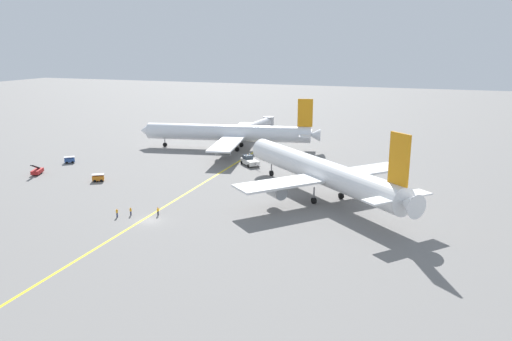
{
  "coord_description": "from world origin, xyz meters",
  "views": [
    {
      "loc": [
        47.1,
        -72.4,
        31.01
      ],
      "look_at": [
        10.88,
        26.16,
        4.0
      ],
      "focal_mm": 34.72,
      "sensor_mm": 36.0,
      "label": 1
    }
  ],
  "objects_px": {
    "ground_crew_ramp_agent_by_cones": "(117,213)",
    "ground_crew_marshaller_foreground": "(158,211)",
    "pushback_tug": "(249,161)",
    "gse_belt_loader_portside": "(37,171)",
    "gse_baggage_cart_near_cluster": "(98,178)",
    "gse_baggage_cart_trailing": "(69,160)",
    "airliner_at_gate_left": "(230,133)",
    "jet_bridge": "(260,125)",
    "ground_crew_wing_walker_right": "(131,211)",
    "airliner_being_pushed": "(320,171)"
  },
  "relations": [
    {
      "from": "pushback_tug",
      "to": "gse_belt_loader_portside",
      "type": "relative_size",
      "value": 1.55
    },
    {
      "from": "ground_crew_wing_walker_right",
      "to": "jet_bridge",
      "type": "distance_m",
      "value": 84.65
    },
    {
      "from": "ground_crew_wing_walker_right",
      "to": "ground_crew_marshaller_foreground",
      "type": "bearing_deg",
      "value": 20.43
    },
    {
      "from": "gse_belt_loader_portside",
      "to": "airliner_at_gate_left",
      "type": "bearing_deg",
      "value": 53.64
    },
    {
      "from": "gse_baggage_cart_trailing",
      "to": "ground_crew_ramp_agent_by_cones",
      "type": "height_order",
      "value": "gse_baggage_cart_trailing"
    },
    {
      "from": "airliner_being_pushed",
      "to": "pushback_tug",
      "type": "bearing_deg",
      "value": 138.01
    },
    {
      "from": "pushback_tug",
      "to": "ground_crew_ramp_agent_by_cones",
      "type": "xyz_separation_m",
      "value": [
        -8.58,
        -45.88,
        -0.32
      ]
    },
    {
      "from": "ground_crew_ramp_agent_by_cones",
      "to": "airliner_being_pushed",
      "type": "bearing_deg",
      "value": 37.33
    },
    {
      "from": "gse_belt_loader_portside",
      "to": "airliner_being_pushed",
      "type": "bearing_deg",
      "value": 4.43
    },
    {
      "from": "gse_belt_loader_portside",
      "to": "ground_crew_ramp_agent_by_cones",
      "type": "xyz_separation_m",
      "value": [
        36.79,
        -19.24,
        0.02
      ]
    },
    {
      "from": "pushback_tug",
      "to": "jet_bridge",
      "type": "bearing_deg",
      "value": 106.12
    },
    {
      "from": "gse_baggage_cart_trailing",
      "to": "ground_crew_ramp_agent_by_cones",
      "type": "distance_m",
      "value": 49.03
    },
    {
      "from": "pushback_tug",
      "to": "jet_bridge",
      "type": "height_order",
      "value": "jet_bridge"
    },
    {
      "from": "airliner_being_pushed",
      "to": "ground_crew_marshaller_foreground",
      "type": "relative_size",
      "value": 27.93
    },
    {
      "from": "gse_belt_loader_portside",
      "to": "gse_baggage_cart_near_cluster",
      "type": "distance_m",
      "value": 18.03
    },
    {
      "from": "ground_crew_wing_walker_right",
      "to": "gse_baggage_cart_trailing",
      "type": "bearing_deg",
      "value": 142.79
    },
    {
      "from": "ground_crew_wing_walker_right",
      "to": "ground_crew_ramp_agent_by_cones",
      "type": "xyz_separation_m",
      "value": [
        -1.76,
        -1.76,
        0.05
      ]
    },
    {
      "from": "gse_belt_loader_portside",
      "to": "gse_baggage_cart_near_cluster",
      "type": "bearing_deg",
      "value": -0.49
    },
    {
      "from": "pushback_tug",
      "to": "gse_belt_loader_portside",
      "type": "height_order",
      "value": "gse_belt_loader_portside"
    },
    {
      "from": "ground_crew_marshaller_foreground",
      "to": "jet_bridge",
      "type": "distance_m",
      "value": 83.3
    },
    {
      "from": "airliner_at_gate_left",
      "to": "ground_crew_wing_walker_right",
      "type": "height_order",
      "value": "airliner_at_gate_left"
    },
    {
      "from": "ground_crew_ramp_agent_by_cones",
      "to": "jet_bridge",
      "type": "height_order",
      "value": "jet_bridge"
    },
    {
      "from": "gse_belt_loader_portside",
      "to": "ground_crew_wing_walker_right",
      "type": "bearing_deg",
      "value": -24.4
    },
    {
      "from": "airliner_at_gate_left",
      "to": "jet_bridge",
      "type": "distance_m",
      "value": 23.01
    },
    {
      "from": "pushback_tug",
      "to": "ground_crew_ramp_agent_by_cones",
      "type": "distance_m",
      "value": 46.68
    },
    {
      "from": "jet_bridge",
      "to": "ground_crew_ramp_agent_by_cones",
      "type": "bearing_deg",
      "value": -87.95
    },
    {
      "from": "gse_belt_loader_portside",
      "to": "ground_crew_marshaller_foreground",
      "type": "xyz_separation_m",
      "value": [
        43.31,
        -15.72,
        -0.01
      ]
    },
    {
      "from": "airliner_at_gate_left",
      "to": "jet_bridge",
      "type": "bearing_deg",
      "value": 86.74
    },
    {
      "from": "jet_bridge",
      "to": "ground_crew_wing_walker_right",
      "type": "bearing_deg",
      "value": -86.72
    },
    {
      "from": "ground_crew_wing_walker_right",
      "to": "jet_bridge",
      "type": "bearing_deg",
      "value": 93.28
    },
    {
      "from": "pushback_tug",
      "to": "jet_bridge",
      "type": "distance_m",
      "value": 42.08
    },
    {
      "from": "gse_belt_loader_portside",
      "to": "ground_crew_ramp_agent_by_cones",
      "type": "height_order",
      "value": "gse_belt_loader_portside"
    },
    {
      "from": "gse_baggage_cart_near_cluster",
      "to": "gse_belt_loader_portside",
      "type": "bearing_deg",
      "value": 179.51
    },
    {
      "from": "gse_belt_loader_portside",
      "to": "gse_baggage_cart_trailing",
      "type": "height_order",
      "value": "gse_belt_loader_portside"
    },
    {
      "from": "gse_belt_loader_portside",
      "to": "pushback_tug",
      "type": "bearing_deg",
      "value": 30.42
    },
    {
      "from": "ground_crew_wing_walker_right",
      "to": "ground_crew_marshaller_foreground",
      "type": "xyz_separation_m",
      "value": [
        4.75,
        1.77,
        0.02
      ]
    },
    {
      "from": "airliner_at_gate_left",
      "to": "gse_belt_loader_portside",
      "type": "height_order",
      "value": "airliner_at_gate_left"
    },
    {
      "from": "ground_crew_wing_walker_right",
      "to": "ground_crew_ramp_agent_by_cones",
      "type": "bearing_deg",
      "value": -135.12
    },
    {
      "from": "ground_crew_ramp_agent_by_cones",
      "to": "ground_crew_marshaller_foreground",
      "type": "bearing_deg",
      "value": 28.42
    },
    {
      "from": "ground_crew_marshaller_foreground",
      "to": "ground_crew_ramp_agent_by_cones",
      "type": "bearing_deg",
      "value": -151.58
    },
    {
      "from": "pushback_tug",
      "to": "ground_crew_wing_walker_right",
      "type": "bearing_deg",
      "value": -98.78
    },
    {
      "from": "pushback_tug",
      "to": "ground_crew_marshaller_foreground",
      "type": "distance_m",
      "value": 42.41
    },
    {
      "from": "airliner_at_gate_left",
      "to": "pushback_tug",
      "type": "bearing_deg",
      "value": -53.27
    },
    {
      "from": "pushback_tug",
      "to": "ground_crew_ramp_agent_by_cones",
      "type": "bearing_deg",
      "value": -100.59
    },
    {
      "from": "gse_baggage_cart_near_cluster",
      "to": "airliner_at_gate_left",
      "type": "bearing_deg",
      "value": 71.97
    },
    {
      "from": "gse_baggage_cart_near_cluster",
      "to": "gse_baggage_cart_trailing",
      "type": "xyz_separation_m",
      "value": [
        -18.75,
        12.49,
        0.0
      ]
    },
    {
      "from": "airliner_at_gate_left",
      "to": "gse_baggage_cart_trailing",
      "type": "relative_size",
      "value": 17.87
    },
    {
      "from": "airliner_at_gate_left",
      "to": "gse_baggage_cart_near_cluster",
      "type": "relative_size",
      "value": 17.47
    },
    {
      "from": "gse_baggage_cart_near_cluster",
      "to": "ground_crew_wing_walker_right",
      "type": "bearing_deg",
      "value": -40.18
    },
    {
      "from": "airliner_being_pushed",
      "to": "gse_baggage_cart_trailing",
      "type": "relative_size",
      "value": 14.31
    }
  ]
}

